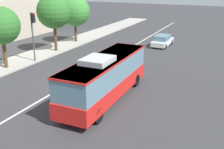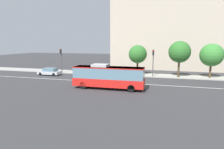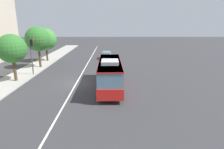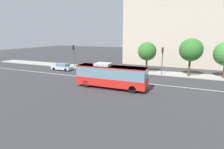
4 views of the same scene
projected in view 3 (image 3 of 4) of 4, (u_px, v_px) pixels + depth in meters
ground_plane at (77, 83)px, 23.57m from camera, size 160.00×160.00×0.00m
sidewalk_kerb at (9, 83)px, 23.50m from camera, size 80.00×3.97×0.14m
lane_centre_line at (77, 83)px, 23.57m from camera, size 76.00×0.16×0.01m
transit_bus at (110, 72)px, 21.45m from camera, size 10.02×2.59×3.46m
sedan_white at (107, 55)px, 39.51m from camera, size 4.54×1.91×1.46m
traffic_light_mid_block at (32, 51)px, 26.18m from camera, size 0.33×0.62×5.20m
street_tree_kerbside_left at (46, 39)px, 35.74m from camera, size 4.07×4.07×6.31m
street_tree_kerbside_centre at (38, 39)px, 30.33m from camera, size 3.96×3.96×6.78m
street_tree_kerbside_right at (12, 49)px, 23.06m from camera, size 3.56×3.56×6.01m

